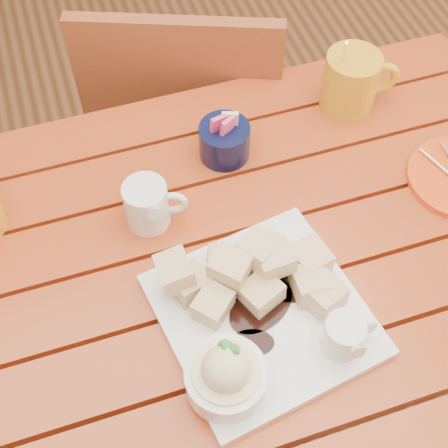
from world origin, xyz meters
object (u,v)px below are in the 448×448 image
object	(u,v)px
chair_far	(188,124)
coffee_mug_right	(352,81)
table	(227,298)
dessert_plate	(256,318)

from	to	relation	value
chair_far	coffee_mug_right	bearing A→B (deg)	151.39
table	coffee_mug_right	distance (m)	0.45
table	coffee_mug_right	xyz separation A→B (m)	(0.33, 0.27, 0.17)
coffee_mug_right	chair_far	distance (m)	0.49
table	coffee_mug_right	world-z (taller)	coffee_mug_right
coffee_mug_right	chair_far	world-z (taller)	coffee_mug_right
dessert_plate	chair_far	bearing A→B (deg)	83.14
chair_far	dessert_plate	bearing A→B (deg)	104.42
table	dessert_plate	world-z (taller)	dessert_plate
coffee_mug_right	chair_far	bearing A→B (deg)	138.71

